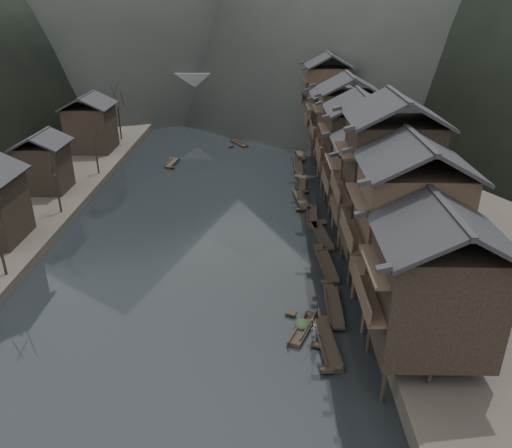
{
  "coord_description": "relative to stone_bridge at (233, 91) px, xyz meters",
  "views": [
    {
      "loc": [
        6.68,
        -34.52,
        23.3
      ],
      "look_at": [
        5.86,
        10.75,
        2.5
      ],
      "focal_mm": 35.0,
      "sensor_mm": 36.0,
      "label": 1
    }
  ],
  "objects": [
    {
      "name": "water",
      "position": [
        0.0,
        -72.0,
        -5.11
      ],
      "size": [
        300.0,
        300.0,
        0.0
      ],
      "primitive_type": "plane",
      "color": "black",
      "rests_on": "ground"
    },
    {
      "name": "stone_bridge",
      "position": [
        0.0,
        0.0,
        0.0
      ],
      "size": [
        40.0,
        6.0,
        9.0
      ],
      "color": "#4C4C4F",
      "rests_on": "ground"
    },
    {
      "name": "left_houses",
      "position": [
        -20.5,
        -51.88,
        0.55
      ],
      "size": [
        8.1,
        53.2,
        8.73
      ],
      "color": "black",
      "rests_on": "left_bank"
    },
    {
      "name": "hero_sampan",
      "position": [
        9.72,
        -75.25,
        -4.91
      ],
      "size": [
        2.67,
        4.8,
        0.43
      ],
      "color": "black",
      "rests_on": "water"
    },
    {
      "name": "cargo_heap",
      "position": [
        9.63,
        -75.05,
        -4.35
      ],
      "size": [
        1.07,
        1.4,
        0.64
      ],
      "primitive_type": "ellipsoid",
      "color": "black",
      "rests_on": "hero_sampan"
    },
    {
      "name": "midriver_boats",
      "position": [
        0.3,
        -22.09,
        -4.91
      ],
      "size": [
        13.89,
        28.93,
        0.44
      ],
      "color": "black",
      "rests_on": "water"
    },
    {
      "name": "bare_trees",
      "position": [
        -17.0,
        -49.77,
        1.26
      ],
      "size": [
        3.9,
        61.75,
        7.8
      ],
      "color": "black",
      "rests_on": "left_bank"
    },
    {
      "name": "bamboo_pole",
      "position": [
        10.59,
        -76.82,
        -1.39
      ],
      "size": [
        1.12,
        2.25,
        3.43
      ],
      "primitive_type": "cylinder",
      "rotation": [
        0.62,
        0.0,
        -0.45
      ],
      "color": "#8C7A51",
      "rests_on": "boatman"
    },
    {
      "name": "right_bank",
      "position": [
        35.0,
        -32.0,
        -4.21
      ],
      "size": [
        40.0,
        200.0,
        1.8
      ],
      "primitive_type": "cube",
      "color": "#2D2823",
      "rests_on": "ground"
    },
    {
      "name": "boatman",
      "position": [
        10.39,
        -76.82,
        -3.89
      ],
      "size": [
        0.66,
        0.54,
        1.57
      ],
      "primitive_type": "imported",
      "rotation": [
        0.0,
        0.0,
        2.82
      ],
      "color": "#4C4C4E",
      "rests_on": "hero_sampan"
    },
    {
      "name": "stilt_houses",
      "position": [
        17.28,
        -52.81,
        3.69
      ],
      "size": [
        9.0,
        67.6,
        16.42
      ],
      "color": "black",
      "rests_on": "ground"
    },
    {
      "name": "moored_sampans",
      "position": [
        12.04,
        -50.49,
        -4.91
      ],
      "size": [
        3.46,
        60.53,
        0.47
      ],
      "color": "black",
      "rests_on": "water"
    }
  ]
}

